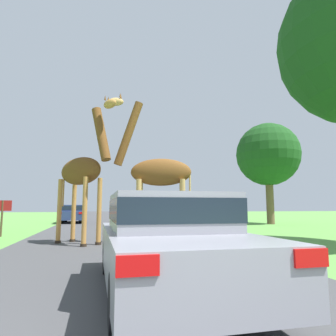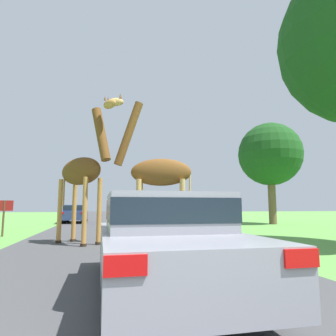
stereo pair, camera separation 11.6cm
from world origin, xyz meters
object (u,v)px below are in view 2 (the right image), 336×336
Objects in this scene: car_lead_maroon at (162,239)px; giraffe_companion at (83,171)px; car_far_ahead at (75,213)px; sign_post at (4,211)px; car_queue_left at (155,216)px; tree_left_edge at (270,155)px; car_queue_right at (137,214)px; giraffe_near_road at (156,173)px.

giraffe_companion is at bearing 104.26° from car_lead_maroon.
car_far_ahead is 11.62m from sign_post.
car_queue_left is 0.62× the size of tree_left_edge.
car_far_ahead is at bearing 158.71° from tree_left_edge.
car_queue_right is at bearing 84.28° from car_lead_maroon.
car_far_ahead is (-4.96, 8.79, 0.03)m from car_queue_left.
giraffe_near_road is at bearing -32.87° from sign_post.
giraffe_companion reaches higher than car_queue_left.
sign_post reaches higher than car_far_ahead.
giraffe_near_road is at bearing -99.96° from car_queue_left.
car_lead_maroon is (-0.95, -5.71, -1.66)m from giraffe_near_road.
car_lead_maroon is 0.94× the size of car_far_ahead.
giraffe_companion is 1.04× the size of car_queue_left.
car_lead_maroon is 12.31m from car_queue_left.
giraffe_companion reaches higher than car_lead_maroon.
giraffe_near_road is 1.09× the size of giraffe_companion.
giraffe_companion reaches higher than car_far_ahead.
giraffe_companion is 1.02× the size of car_far_ahead.
car_far_ahead is at bearing -123.29° from giraffe_companion.
car_queue_right is 11.54m from sign_post.
giraffe_companion is at bearing -84.84° from car_far_ahead.
giraffe_companion is (-2.49, 0.34, 0.03)m from giraffe_near_road.
giraffe_near_road is 15.78m from car_far_ahead.
car_lead_maroon is 0.60× the size of tree_left_edge.
car_queue_left reaches higher than car_queue_right.
car_far_ahead is (-2.88, 20.93, 0.00)m from car_lead_maroon.
car_queue_right is at bearing -23.92° from car_far_ahead.
car_lead_maroon is (1.54, -6.05, -1.70)m from giraffe_companion.
giraffe_near_road reaches higher than car_far_ahead.
tree_left_edge reaches higher than giraffe_companion.
tree_left_edge is (10.48, 9.64, 2.73)m from giraffe_near_road.
car_far_ahead is 0.63× the size of tree_left_edge.
car_queue_right is at bearing 53.94° from sign_post.
car_far_ahead is at bearing 156.08° from car_queue_right.
giraffe_near_road reaches higher than sign_post.
car_queue_right is 0.59× the size of tree_left_edge.
giraffe_companion is 3.22× the size of sign_post.
car_lead_maroon is at bearing -95.72° from car_queue_right.
car_far_ahead reaches higher than car_queue_left.
car_queue_left is at bearing 3.93° from giraffe_near_road.
car_queue_left is at bearing -60.56° from car_far_ahead.
car_lead_maroon is 0.97× the size of car_queue_left.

